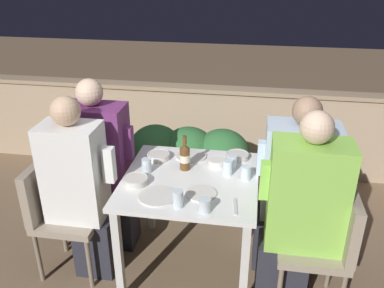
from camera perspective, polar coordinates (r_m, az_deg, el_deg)
ground_plane at (r=3.16m, az=-0.21°, el=-16.59°), size 16.00×16.00×0.00m
parapet_wall at (r=4.22m, az=3.28°, el=2.18°), size 9.00×0.18×0.90m
dining_table at (r=2.77m, az=-0.23°, el=-6.60°), size 0.90×0.89×0.75m
planter_hedge at (r=3.67m, az=-0.48°, el=-2.45°), size 1.10×0.47×0.72m
chair_left_near at (r=3.01m, az=-18.39°, el=-8.23°), size 0.44×0.43×0.84m
person_white_polo at (r=2.85m, az=-15.37°, el=-6.17°), size 0.48×0.26×1.33m
chair_left_far at (r=3.23m, az=-15.49°, el=-5.27°), size 0.44×0.43×0.84m
person_purple_stripe at (r=3.09m, az=-12.60°, el=-3.16°), size 0.52×0.26×1.34m
chair_right_near at (r=2.71m, az=18.57°, el=-12.32°), size 0.44×0.43×0.84m
person_green_blouse at (r=2.59m, az=14.86°, el=-9.45°), size 0.51×0.26×1.34m
chair_right_far at (r=2.96m, az=17.37°, el=-8.59°), size 0.44×0.43×0.84m
person_blue_shirt at (r=2.87m, az=13.94°, el=-6.06°), size 0.52×0.26×1.32m
beer_bottle at (r=2.78m, az=-1.01°, el=-1.78°), size 0.07×0.07×0.25m
plate_0 at (r=2.55m, az=1.27°, el=-6.92°), size 0.20×0.20×0.01m
plate_1 at (r=2.99m, az=-0.10°, el=-1.71°), size 0.22×0.22×0.01m
plate_2 at (r=2.53m, az=-4.86°, el=-7.28°), size 0.24×0.24×0.01m
bowl_0 at (r=2.67m, az=-7.89°, el=-5.03°), size 0.16×0.16×0.05m
bowl_1 at (r=2.98m, az=6.40°, el=-1.61°), size 0.17×0.17×0.04m
bowl_2 at (r=2.96m, az=-4.70°, el=-1.63°), size 0.17×0.17×0.04m
bowl_3 at (r=2.87m, az=3.52°, el=-2.52°), size 0.13×0.13×0.05m
glass_cup_0 at (r=2.70m, az=7.55°, el=-4.04°), size 0.07×0.07×0.10m
glass_cup_1 at (r=2.74m, az=5.02°, el=-3.31°), size 0.07×0.07×0.11m
glass_cup_2 at (r=2.41m, az=-1.98°, el=-7.70°), size 0.06×0.06×0.11m
glass_cup_3 at (r=2.83m, az=5.68°, el=-2.55°), size 0.06×0.06×0.09m
glass_cup_4 at (r=2.37m, az=1.80°, el=-8.60°), size 0.07×0.07×0.08m
glass_cup_5 at (r=2.78m, az=-6.41°, el=-3.04°), size 0.07×0.07×0.10m
fork_0 at (r=2.44m, az=6.09°, el=-8.73°), size 0.04×0.17×0.01m
potted_plant at (r=3.87m, az=-15.67°, el=-1.02°), size 0.33×0.33×0.74m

